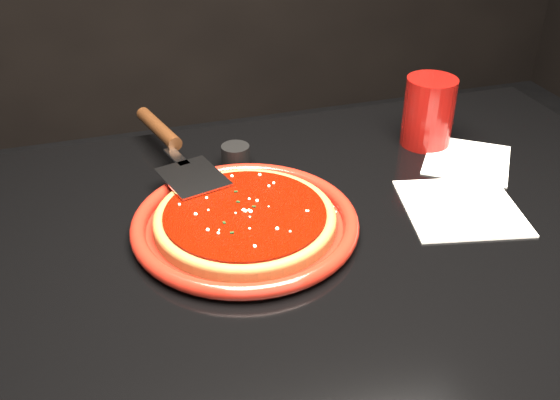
# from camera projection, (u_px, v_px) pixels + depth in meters

# --- Properties ---
(plate) EXTENTS (0.39, 0.39, 0.02)m
(plate) POSITION_uv_depth(u_px,v_px,m) (245.00, 223.00, 0.87)
(plate) COLOR maroon
(plate) RESTS_ON table
(pizza_crust) EXTENTS (0.31, 0.31, 0.01)m
(pizza_crust) POSITION_uv_depth(u_px,v_px,m) (245.00, 221.00, 0.86)
(pizza_crust) COLOR brown
(pizza_crust) RESTS_ON plate
(pizza_crust_rim) EXTENTS (0.31, 0.31, 0.02)m
(pizza_crust_rim) POSITION_uv_depth(u_px,v_px,m) (245.00, 217.00, 0.86)
(pizza_crust_rim) COLOR brown
(pizza_crust_rim) RESTS_ON plate
(pizza_sauce) EXTENTS (0.27, 0.27, 0.01)m
(pizza_sauce) POSITION_uv_depth(u_px,v_px,m) (245.00, 214.00, 0.86)
(pizza_sauce) COLOR #710900
(pizza_sauce) RESTS_ON plate
(parmesan_dusting) EXTENTS (0.22, 0.22, 0.01)m
(parmesan_dusting) POSITION_uv_depth(u_px,v_px,m) (245.00, 210.00, 0.86)
(parmesan_dusting) COLOR beige
(parmesan_dusting) RESTS_ON plate
(basil_flecks) EXTENTS (0.20, 0.20, 0.00)m
(basil_flecks) POSITION_uv_depth(u_px,v_px,m) (245.00, 211.00, 0.86)
(basil_flecks) COLOR black
(basil_flecks) RESTS_ON plate
(pizza_server) EXTENTS (0.18, 0.36, 0.03)m
(pizza_server) POSITION_uv_depth(u_px,v_px,m) (175.00, 148.00, 0.99)
(pizza_server) COLOR silver
(pizza_server) RESTS_ON plate
(cup) EXTENTS (0.11, 0.11, 0.12)m
(cup) POSITION_uv_depth(u_px,v_px,m) (428.00, 112.00, 1.07)
(cup) COLOR maroon
(cup) RESTS_ON table
(napkin_a) EXTENTS (0.20, 0.20, 0.00)m
(napkin_a) POSITION_uv_depth(u_px,v_px,m) (461.00, 208.00, 0.92)
(napkin_a) COLOR silver
(napkin_a) RESTS_ON table
(napkin_b) EXTENTS (0.19, 0.20, 0.00)m
(napkin_b) POSITION_uv_depth(u_px,v_px,m) (467.00, 160.00, 1.04)
(napkin_b) COLOR silver
(napkin_b) RESTS_ON table
(ramekin) EXTENTS (0.06, 0.06, 0.04)m
(ramekin) POSITION_uv_depth(u_px,v_px,m) (236.00, 156.00, 1.02)
(ramekin) COLOR black
(ramekin) RESTS_ON table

